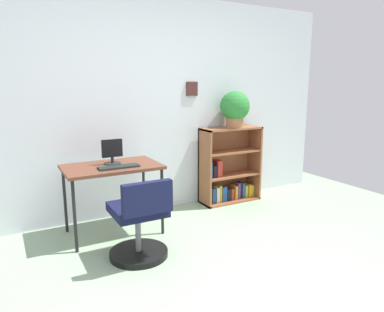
% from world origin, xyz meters
% --- Properties ---
extents(ground_plane, '(6.24, 6.24, 0.00)m').
position_xyz_m(ground_plane, '(0.00, 0.00, 0.00)').
color(ground_plane, '#8DA988').
extents(wall_back, '(5.20, 0.12, 2.50)m').
position_xyz_m(wall_back, '(0.00, 2.15, 1.25)').
color(wall_back, silver).
rests_on(wall_back, ground_plane).
extents(desk, '(0.94, 0.60, 0.72)m').
position_xyz_m(desk, '(-0.52, 1.65, 0.65)').
color(desk, brown).
rests_on(desk, ground_plane).
extents(monitor, '(0.21, 0.17, 0.25)m').
position_xyz_m(monitor, '(-0.49, 1.71, 0.83)').
color(monitor, '#262628').
rests_on(monitor, desk).
extents(keyboard, '(0.39, 0.13, 0.02)m').
position_xyz_m(keyboard, '(-0.49, 1.52, 0.72)').
color(keyboard, black).
rests_on(keyboard, desk).
extents(office_chair, '(0.52, 0.55, 0.75)m').
position_xyz_m(office_chair, '(-0.48, 1.00, 0.32)').
color(office_chair, black).
rests_on(office_chair, ground_plane).
extents(bookshelf_low, '(0.79, 0.30, 0.97)m').
position_xyz_m(bookshelf_low, '(1.09, 1.95, 0.42)').
color(bookshelf_low, brown).
rests_on(bookshelf_low, ground_plane).
extents(potted_plant_on_shelf, '(0.37, 0.37, 0.45)m').
position_xyz_m(potted_plant_on_shelf, '(1.14, 1.90, 1.22)').
color(potted_plant_on_shelf, '#9E6642').
rests_on(potted_plant_on_shelf, bookshelf_low).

